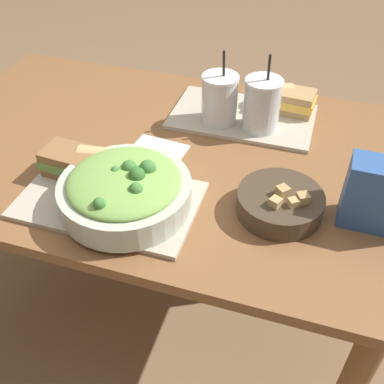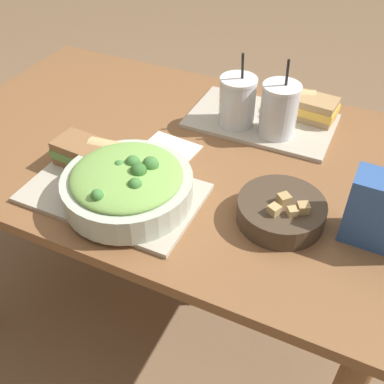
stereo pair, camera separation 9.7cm
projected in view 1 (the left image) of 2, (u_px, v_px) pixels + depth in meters
ground_plane at (165, 313)px, 1.72m from camera, size 12.00×12.00×0.00m
dining_table at (156, 179)px, 1.28m from camera, size 1.31×0.84×0.78m
tray_near at (110, 200)px, 1.04m from camera, size 0.41×0.25×0.01m
tray_far at (242, 117)px, 1.32m from camera, size 0.41×0.25×0.01m
salad_bowl at (125, 189)px, 0.99m from camera, size 0.30×0.30×0.11m
soup_bowl at (280, 202)px, 1.00m from camera, size 0.19×0.19×0.07m
sandwich_near at (72, 162)px, 1.09m from camera, size 0.15×0.10×0.06m
baguette_near at (103, 161)px, 1.09m from camera, size 0.12×0.08×0.07m
sandwich_far at (288, 100)px, 1.31m from camera, size 0.16×0.10×0.06m
baguette_far at (277, 95)px, 1.33m from camera, size 0.11×0.10×0.07m
drink_cup_dark at (219, 100)px, 1.25m from camera, size 0.10×0.10×0.21m
drink_cup_red at (262, 106)px, 1.22m from camera, size 0.10×0.10×0.22m
chip_bag at (381, 196)px, 0.94m from camera, size 0.15×0.08×0.16m
napkin_folded at (158, 150)px, 1.20m from camera, size 0.15×0.11×0.00m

